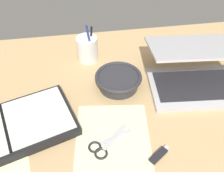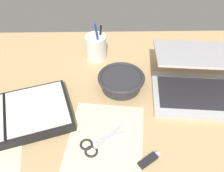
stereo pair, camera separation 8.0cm
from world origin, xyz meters
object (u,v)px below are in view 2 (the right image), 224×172
at_px(planner, 6,118).
at_px(pen_cup, 96,47).
at_px(bowl, 121,81).
at_px(scissors, 94,145).
at_px(laptop, 199,81).

bearing_deg(planner, pen_cup, 33.11).
relative_size(bowl, scissors, 1.22).
bearing_deg(laptop, scissors, -143.14).
distance_m(bowl, pen_cup, 0.20).
xyz_separation_m(bowl, scissors, (-0.09, -0.25, -0.03)).
xyz_separation_m(pen_cup, scissors, (0.00, -0.42, -0.05)).
bearing_deg(bowl, pen_cup, 117.43).
distance_m(pen_cup, scissors, 0.43).
bearing_deg(planner, bowl, 5.11).
relative_size(pen_cup, scissors, 1.23).
bearing_deg(pen_cup, planner, -129.20).
bearing_deg(pen_cup, scissors, -89.37).
relative_size(laptop, pen_cup, 2.00).
relative_size(bowl, pen_cup, 0.99).
height_order(laptop, planner, laptop).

